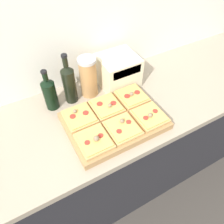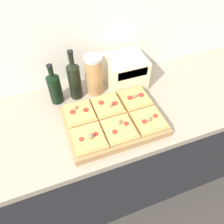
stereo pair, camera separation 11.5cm
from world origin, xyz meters
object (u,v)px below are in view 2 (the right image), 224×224
grain_jar_tall (94,75)px  toaster_oven (125,72)px  cutting_board (114,121)px  wine_bottle (74,79)px  olive_oil_bottle (55,87)px

grain_jar_tall → toaster_oven: grain_jar_tall is taller
cutting_board → wine_bottle: (-0.13, 0.28, 0.11)m
wine_bottle → grain_jar_tall: bearing=0.0°
olive_oil_bottle → wine_bottle: (0.12, -0.00, 0.02)m
olive_oil_bottle → toaster_oven: 0.43m
cutting_board → wine_bottle: size_ratio=1.63×
olive_oil_bottle → toaster_oven: bearing=-0.1°
cutting_board → toaster_oven: (0.18, 0.28, 0.08)m
cutting_board → toaster_oven: bearing=57.2°
olive_oil_bottle → grain_jar_tall: (0.23, -0.00, 0.02)m
wine_bottle → toaster_oven: size_ratio=1.23×
wine_bottle → toaster_oven: bearing=-0.2°
olive_oil_bottle → wine_bottle: 0.12m
grain_jar_tall → cutting_board: bearing=-86.7°
cutting_board → grain_jar_tall: bearing=93.3°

